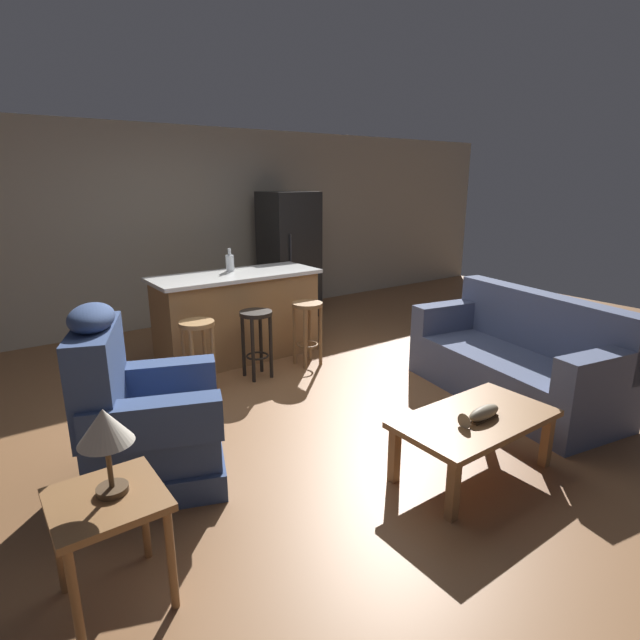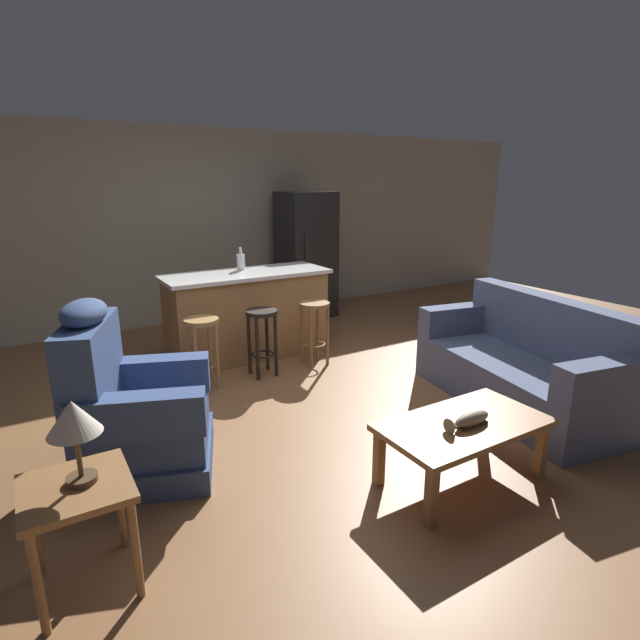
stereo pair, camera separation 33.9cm
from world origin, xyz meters
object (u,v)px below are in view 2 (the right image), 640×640
object	(u,v)px
coffee_table	(463,430)
table_lamp	(74,421)
fish_figurine	(468,420)
bar_stool_left	(202,340)
kitchen_island	(248,314)
bottle_tall_green	(241,261)
refrigerator	(306,255)
bar_stool_right	(315,322)
end_table	(78,503)
recliner_near_lamp	(132,412)
couch	(523,367)
bar_stool_middle	(262,330)

from	to	relation	value
coffee_table	table_lamp	size ratio (longest dim) A/B	2.68
fish_figurine	bar_stool_left	world-z (taller)	bar_stool_left
fish_figurine	kitchen_island	xyz separation A→B (m)	(-0.18, 3.05, 0.02)
coffee_table	bottle_tall_green	bearing A→B (deg)	93.52
refrigerator	table_lamp	bearing A→B (deg)	-131.37
coffee_table	bar_stool_right	size ratio (longest dim) A/B	1.62
bottle_tall_green	refrigerator	bearing A→B (deg)	35.98
table_lamp	refrigerator	world-z (taller)	refrigerator
end_table	table_lamp	xyz separation A→B (m)	(0.03, 0.01, 0.41)
recliner_near_lamp	refrigerator	distance (m)	4.25
couch	bar_stool_middle	world-z (taller)	couch
kitchen_island	bar_stool_middle	distance (m)	0.64
couch	recliner_near_lamp	distance (m)	3.21
coffee_table	bar_stool_left	bearing A→B (deg)	111.67
kitchen_island	bar_stool_middle	size ratio (longest dim) A/B	2.65
refrigerator	bottle_tall_green	xyz separation A→B (m)	(-1.42, -1.03, 0.16)
recliner_near_lamp	table_lamp	distance (m)	1.10
kitchen_island	couch	bearing A→B (deg)	-57.35
kitchen_island	bar_stool_middle	world-z (taller)	kitchen_island
bar_stool_middle	bottle_tall_green	world-z (taller)	bottle_tall_green
bar_stool_left	bottle_tall_green	xyz separation A→B (m)	(0.74, 0.80, 0.57)
table_lamp	kitchen_island	world-z (taller)	table_lamp
couch	end_table	size ratio (longest dim) A/B	3.61
coffee_table	bar_stool_left	xyz separation A→B (m)	(-0.94, 2.36, 0.11)
bar_stool_middle	bar_stool_right	bearing A→B (deg)	0.00
end_table	bar_stool_right	xyz separation A→B (m)	(2.50, 2.06, 0.01)
fish_figurine	table_lamp	distance (m)	2.23
recliner_near_lamp	bar_stool_right	world-z (taller)	recliner_near_lamp
fish_figurine	recliner_near_lamp	size ratio (longest dim) A/B	0.28
bottle_tall_green	recliner_near_lamp	bearing A→B (deg)	-129.84
bar_stool_right	bottle_tall_green	distance (m)	1.09
bar_stool_right	refrigerator	distance (m)	2.10
couch	refrigerator	bearing A→B (deg)	-77.84
refrigerator	bottle_tall_green	bearing A→B (deg)	-144.02
bar_stool_middle	bar_stool_left	bearing A→B (deg)	180.00
fish_figurine	recliner_near_lamp	distance (m)	2.19
couch	table_lamp	world-z (taller)	table_lamp
bar_stool_left	refrigerator	distance (m)	2.86
bottle_tall_green	bar_stool_right	bearing A→B (deg)	-59.25
fish_figurine	bar_stool_right	xyz separation A→B (m)	(0.31, 2.42, 0.01)
bar_stool_middle	refrigerator	xyz separation A→B (m)	(1.55, 1.83, 0.41)
fish_figurine	kitchen_island	distance (m)	3.05
table_lamp	kitchen_island	size ratio (longest dim) A/B	0.23
recliner_near_lamp	bar_stool_left	xyz separation A→B (m)	(0.86, 1.12, 0.05)
couch	refrigerator	xyz separation A→B (m)	(-0.12, 3.62, 0.54)
coffee_table	couch	size ratio (longest dim) A/B	0.54
recliner_near_lamp	bar_stool_middle	bearing A→B (deg)	58.12
fish_figurine	bar_stool_right	distance (m)	2.43
end_table	refrigerator	xyz separation A→B (m)	(3.45, 3.89, 0.42)
bar_stool_middle	bottle_tall_green	size ratio (longest dim) A/B	2.74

